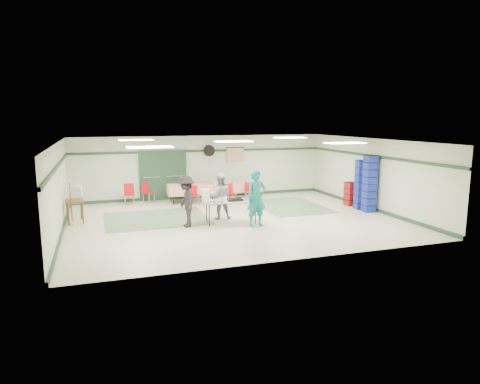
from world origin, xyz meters
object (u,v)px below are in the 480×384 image
object	(u,v)px
printer_table	(74,203)
dining_table_a	(242,186)
volunteer_grey	(220,196)
crate_stack_blue_b	(370,184)
crate_stack_red	(350,194)
chair_loose_b	(129,192)
volunteer_dark	(186,201)
crate_stack_blue_a	(361,185)
chair_d	(194,193)
office_printer	(75,191)
volunteer_teal	(257,198)
chair_a	(249,190)
dining_table_b	(192,189)
chair_loose_a	(147,190)
chair_b	(229,191)
broom	(71,203)
chair_c	(257,190)
serving_table	(231,202)

from	to	relation	value
printer_table	dining_table_a	bearing A→B (deg)	11.44
volunteer_grey	crate_stack_blue_b	world-z (taller)	crate_stack_blue_b
crate_stack_red	chair_loose_b	bearing A→B (deg)	160.87
volunteer_dark	crate_stack_blue_a	xyz separation A→B (m)	(6.88, 0.55, 0.12)
chair_d	office_printer	xyz separation A→B (m)	(-4.39, -0.66, 0.44)
volunteer_teal	crate_stack_blue_a	world-z (taller)	crate_stack_blue_a
volunteer_grey	volunteer_dark	size ratio (longest dim) A/B	0.96
chair_a	crate_stack_blue_a	size ratio (longest dim) A/B	0.42
chair_a	chair_loose_b	xyz separation A→B (m)	(-4.80, 0.86, 0.04)
chair_loose_b	dining_table_b	bearing A→B (deg)	-1.35
volunteer_grey	volunteer_dark	bearing A→B (deg)	38.62
dining_table_b	crate_stack_red	size ratio (longest dim) A/B	2.09
chair_loose_a	crate_stack_blue_b	world-z (taller)	crate_stack_blue_b
crate_stack_red	crate_stack_blue_b	size ratio (longest dim) A/B	0.45
dining_table_a	crate_stack_red	xyz separation A→B (m)	(3.67, -2.61, -0.10)
volunteer_teal	crate_stack_blue_a	size ratio (longest dim) A/B	0.97
chair_b	chair_d	size ratio (longest dim) A/B	1.00
dining_table_a	office_printer	world-z (taller)	office_printer
chair_loose_b	crate_stack_red	bearing A→B (deg)	-13.97
chair_a	dining_table_a	bearing A→B (deg)	122.66
chair_loose_a	broom	bearing A→B (deg)	-177.39
dining_table_a	dining_table_b	size ratio (longest dim) A/B	0.89
chair_c	chair_d	bearing A→B (deg)	168.76
crate_stack_red	printer_table	bearing A→B (deg)	177.12
serving_table	office_printer	world-z (taller)	office_printer
chair_c	office_printer	size ratio (longest dim) A/B	1.77
serving_table	chair_c	xyz separation A→B (m)	(2.17, 3.33, -0.23)
volunteer_grey	broom	bearing A→B (deg)	2.13
chair_loose_a	volunteer_grey	bearing A→B (deg)	-104.59
serving_table	chair_a	bearing A→B (deg)	67.03
office_printer	serving_table	bearing A→B (deg)	-22.29
dining_table_a	chair_loose_b	xyz separation A→B (m)	(-4.69, 0.28, -0.04)
chair_c	chair_d	world-z (taller)	chair_c
crate_stack_red	office_printer	xyz separation A→B (m)	(-10.30, 1.38, 0.45)
dining_table_b	chair_b	xyz separation A→B (m)	(1.46, -0.57, -0.09)
crate_stack_blue_b	chair_a	bearing A→B (deg)	137.23
volunteer_dark	office_printer	size ratio (longest dim) A/B	3.67
serving_table	volunteer_grey	size ratio (longest dim) A/B	1.16
crate_stack_blue_b	printer_table	size ratio (longest dim) A/B	2.32
dining_table_a	crate_stack_red	bearing A→B (deg)	-40.49
crate_stack_blue_b	chair_loose_b	bearing A→B (deg)	153.59
dining_table_b	chair_c	xyz separation A→B (m)	(2.66, -0.57, -0.08)
volunteer_teal	dining_table_b	world-z (taller)	volunteer_teal
chair_b	crate_stack_red	size ratio (longest dim) A/B	0.84
chair_c	chair_loose_a	world-z (taller)	chair_loose_a
chair_loose_a	chair_loose_b	bearing A→B (deg)	149.48
chair_a	chair_c	size ratio (longest dim) A/B	1.00
dining_table_a	printer_table	bearing A→B (deg)	-167.46
dining_table_a	printer_table	size ratio (longest dim) A/B	1.91
printer_table	crate_stack_blue_a	bearing A→B (deg)	-13.04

